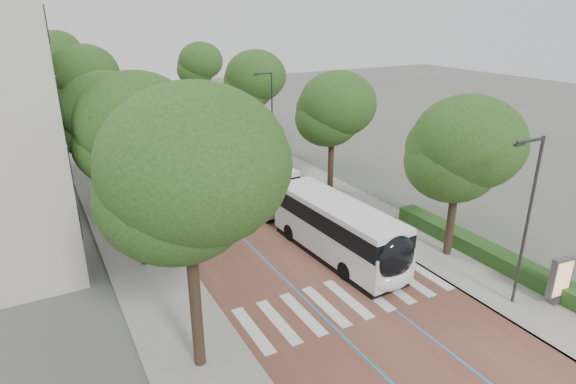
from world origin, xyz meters
name	(u,v)px	position (x,y,z in m)	size (l,w,h in m)	color
ground	(357,311)	(0.00, 0.00, 0.00)	(160.00, 160.00, 0.00)	#51544C
road	(149,131)	(0.00, 40.00, 0.01)	(11.00, 140.00, 0.02)	brown
sidewalk_left	(78,139)	(-7.50, 40.00, 0.06)	(4.00, 140.00, 0.12)	gray
sidewalk_right	(211,124)	(7.50, 40.00, 0.06)	(4.00, 140.00, 0.12)	gray
kerb_left	(97,136)	(-5.60, 40.00, 0.06)	(0.20, 140.00, 0.14)	gray
kerb_right	(196,125)	(5.60, 40.00, 0.06)	(0.20, 140.00, 0.14)	gray
zebra_crossing	(348,299)	(0.20, 1.00, 0.03)	(10.55, 3.60, 0.01)	silver
lane_line_left	(134,133)	(-1.60, 40.00, 0.02)	(0.12, 126.00, 0.01)	#2879C8
lane_line_right	(163,129)	(1.60, 40.00, 0.02)	(0.12, 126.00, 0.01)	#2879C8
hedge	(494,256)	(9.10, 0.00, 0.52)	(1.20, 14.00, 0.80)	#1A4016
streetlight_near	(527,210)	(6.62, -3.00, 4.82)	(1.82, 0.20, 8.00)	#323335
streetlight_far	(270,111)	(6.62, 22.00, 4.82)	(1.82, 0.20, 8.00)	#323335
lamp_post_left	(170,195)	(-6.10, 8.00, 4.12)	(0.14, 0.14, 8.00)	#323335
trees_left	(90,95)	(-7.50, 23.39, 7.12)	(6.45, 61.22, 10.35)	black
trees_right	(286,95)	(7.70, 21.17, 6.22)	(5.85, 47.63, 8.96)	black
lead_bus	(299,207)	(1.93, 8.71, 1.63)	(3.48, 18.50, 3.20)	black
bus_queued_0	(216,147)	(2.37, 24.22, 1.62)	(2.58, 12.40, 3.20)	silver
bus_queued_1	(174,118)	(2.47, 38.04, 1.62)	(2.63, 12.42, 3.20)	silver
bus_queued_2	(148,100)	(2.64, 50.95, 1.62)	(2.71, 12.43, 3.20)	silver
ad_panel	(560,280)	(8.46, -4.03, 1.35)	(1.16, 0.49, 2.34)	#59595B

